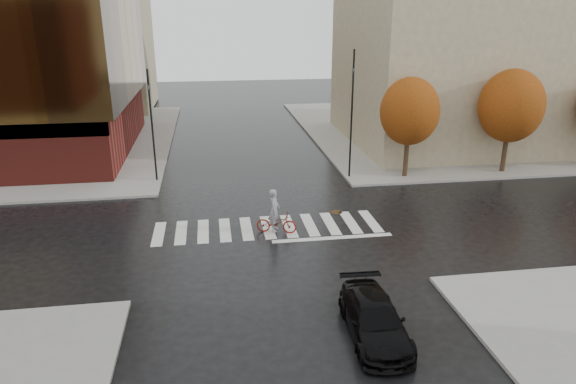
# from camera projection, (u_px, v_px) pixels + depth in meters

# --- Properties ---
(ground) EXTENTS (120.00, 120.00, 0.00)m
(ground) POSITION_uv_depth(u_px,v_px,m) (269.00, 231.00, 25.99)
(ground) COLOR black
(ground) RESTS_ON ground
(sidewalk_ne) EXTENTS (30.00, 30.00, 0.15)m
(sidewalk_ne) POSITION_uv_depth(u_px,v_px,m) (463.00, 128.00, 48.52)
(sidewalk_ne) COLOR gray
(sidewalk_ne) RESTS_ON ground
(crosswalk) EXTENTS (12.00, 3.00, 0.01)m
(crosswalk) POSITION_uv_depth(u_px,v_px,m) (268.00, 227.00, 26.45)
(crosswalk) COLOR silver
(crosswalk) RESTS_ON ground
(building_ne_tan) EXTENTS (16.00, 16.00, 18.00)m
(building_ne_tan) POSITION_uv_depth(u_px,v_px,m) (453.00, 29.00, 41.20)
(building_ne_tan) COLOR gray
(building_ne_tan) RESTS_ON sidewalk_ne
(building_nw_far) EXTENTS (14.00, 12.00, 20.00)m
(building_nw_far) POSITION_uv_depth(u_px,v_px,m) (79.00, 15.00, 54.79)
(building_nw_far) COLOR gray
(building_nw_far) RESTS_ON sidewalk_nw
(tree_ne_a) EXTENTS (3.80, 3.80, 6.50)m
(tree_ne_a) POSITION_uv_depth(u_px,v_px,m) (410.00, 111.00, 32.82)
(tree_ne_a) COLOR #311D16
(tree_ne_a) RESTS_ON sidewalk_ne
(tree_ne_b) EXTENTS (4.20, 4.20, 6.89)m
(tree_ne_b) POSITION_uv_depth(u_px,v_px,m) (511.00, 106.00, 33.76)
(tree_ne_b) COLOR #311D16
(tree_ne_b) RESTS_ON sidewalk_ne
(sedan) EXTENTS (2.02, 4.59, 1.31)m
(sedan) POSITION_uv_depth(u_px,v_px,m) (374.00, 319.00, 17.43)
(sedan) COLOR black
(sedan) RESTS_ON ground
(cyclist) EXTENTS (2.15, 1.26, 2.31)m
(cyclist) POSITION_uv_depth(u_px,v_px,m) (276.00, 218.00, 25.58)
(cyclist) COLOR maroon
(cyclist) RESTS_ON ground
(traffic_light_nw) EXTENTS (0.19, 0.17, 7.07)m
(traffic_light_nw) POSITION_uv_depth(u_px,v_px,m) (151.00, 119.00, 32.09)
(traffic_light_nw) COLOR black
(traffic_light_nw) RESTS_ON sidewalk_nw
(traffic_light_ne) EXTENTS (0.21, 0.24, 8.19)m
(traffic_light_ne) POSITION_uv_depth(u_px,v_px,m) (352.00, 105.00, 32.55)
(traffic_light_ne) COLOR black
(traffic_light_ne) RESTS_ON sidewalk_ne
(fire_hydrant) EXTENTS (0.24, 0.24, 0.69)m
(fire_hydrant) POSITION_uv_depth(u_px,v_px,m) (99.00, 174.00, 33.25)
(fire_hydrant) COLOR orange
(fire_hydrant) RESTS_ON sidewalk_nw
(manhole) EXTENTS (0.83, 0.83, 0.01)m
(manhole) POSITION_uv_depth(u_px,v_px,m) (336.00, 212.00, 28.42)
(manhole) COLOR #483019
(manhole) RESTS_ON ground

